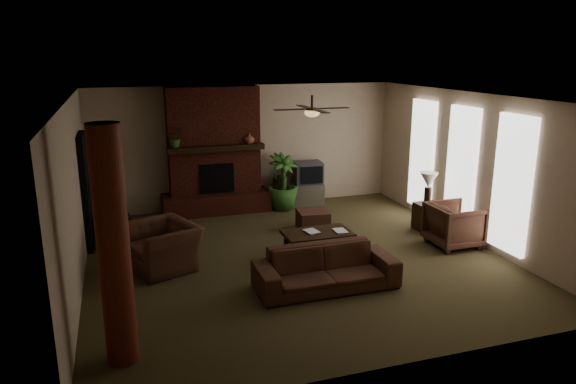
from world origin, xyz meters
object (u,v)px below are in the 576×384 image
object	(u,v)px
floor_plant	(282,194)
side_table_left	(117,230)
armchair_right	(455,223)
side_table_right	(429,217)
lamp_left	(111,193)
lamp_right	(429,182)
ottoman	(313,220)
floor_vase	(280,189)
log_column	(114,248)
sofa	(326,262)
tv_stand	(305,194)
armchair_left	(161,239)
coffee_table	(318,235)

from	to	relation	value
floor_plant	side_table_left	xyz separation A→B (m)	(-3.65, -1.24, -0.09)
armchair_right	side_table_right	bearing A→B (deg)	-3.52
floor_plant	lamp_left	bearing A→B (deg)	-161.75
side_table_left	lamp_right	size ratio (longest dim) A/B	0.85
ottoman	lamp_left	world-z (taller)	lamp_left
floor_vase	lamp_right	world-z (taller)	lamp_right
side_table_left	log_column	bearing A→B (deg)	-89.84
side_table_right	sofa	bearing A→B (deg)	-147.89
lamp_right	tv_stand	bearing A→B (deg)	123.43
ottoman	floor_vase	size ratio (longest dim) A/B	0.78
armchair_left	tv_stand	distance (m)	4.59
log_column	side_table_right	distance (m)	6.81
ottoman	coffee_table	bearing A→B (deg)	-107.29
log_column	sofa	xyz separation A→B (m)	(3.01, 1.10, -0.98)
log_column	floor_vase	bearing A→B (deg)	56.59
sofa	floor_vase	xyz separation A→B (m)	(0.63, 4.41, 0.01)
log_column	armchair_right	bearing A→B (deg)	19.03
armchair_left	side_table_left	world-z (taller)	armchair_left
log_column	coffee_table	distance (m)	4.28
armchair_right	floor_vase	xyz separation A→B (m)	(-2.32, 3.46, -0.02)
sofa	armchair_left	xyz separation A→B (m)	(-2.31, 1.58, 0.08)
tv_stand	side_table_right	distance (m)	3.10
side_table_right	lamp_right	xyz separation A→B (m)	(-0.06, 0.01, 0.73)
sofa	lamp_left	distance (m)	4.34
log_column	side_table_right	world-z (taller)	log_column
floor_vase	tv_stand	bearing A→B (deg)	3.17
coffee_table	floor_vase	bearing A→B (deg)	85.16
tv_stand	log_column	bearing A→B (deg)	-117.63
sofa	lamp_right	size ratio (longest dim) A/B	3.34
log_column	coffee_table	bearing A→B (deg)	35.58
coffee_table	lamp_left	world-z (taller)	lamp_left
armchair_left	side_table_right	bearing A→B (deg)	71.40
side_table_left	tv_stand	bearing A→B (deg)	18.83
ottoman	side_table_right	xyz separation A→B (m)	(2.23, -0.75, 0.08)
armchair_right	lamp_right	xyz separation A→B (m)	(-0.00, 0.94, 0.55)
sofa	lamp_left	bearing A→B (deg)	135.54
lamp_left	lamp_right	xyz separation A→B (m)	(6.02, -1.12, 0.00)
armchair_right	side_table_right	size ratio (longest dim) A/B	1.63
side_table_right	floor_vase	bearing A→B (deg)	133.33
log_column	tv_stand	size ratio (longest dim) A/B	3.29
floor_vase	armchair_right	bearing A→B (deg)	-56.12
tv_stand	side_table_right	bearing A→B (deg)	-45.74
armchair_left	tv_stand	xyz separation A→B (m)	(3.57, 2.87, -0.26)
log_column	armchair_left	xyz separation A→B (m)	(0.70, 2.68, -0.89)
tv_stand	lamp_left	xyz separation A→B (m)	(-4.34, -1.44, 0.75)
coffee_table	ottoman	distance (m)	1.40
floor_vase	lamp_left	xyz separation A→B (m)	(-3.70, -1.40, 0.57)
armchair_left	lamp_right	world-z (taller)	lamp_right
sofa	side_table_right	world-z (taller)	sofa
side_table_left	side_table_right	xyz separation A→B (m)	(6.03, -1.10, 0.00)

